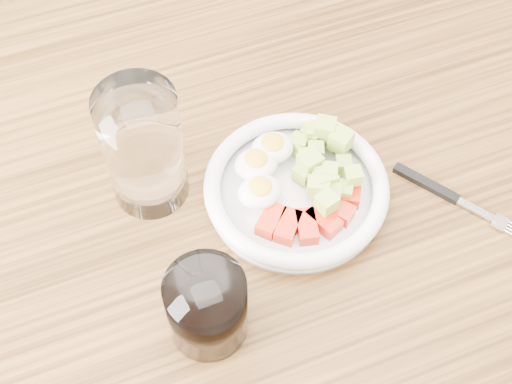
# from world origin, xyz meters

# --- Properties ---
(dining_table) EXTENTS (1.50, 0.90, 0.77)m
(dining_table) POSITION_xyz_m (0.00, 0.00, 0.67)
(dining_table) COLOR brown
(dining_table) RESTS_ON ground
(bowl) EXTENTS (0.21, 0.21, 0.05)m
(bowl) POSITION_xyz_m (0.04, 0.01, 0.79)
(bowl) COLOR white
(bowl) RESTS_ON dining_table
(fork) EXTENTS (0.10, 0.15, 0.01)m
(fork) POSITION_xyz_m (0.20, -0.05, 0.77)
(fork) COLOR black
(fork) RESTS_ON dining_table
(water_glass) EXTENTS (0.09, 0.09, 0.15)m
(water_glass) POSITION_xyz_m (-0.11, 0.08, 0.85)
(water_glass) COLOR white
(water_glass) RESTS_ON dining_table
(coffee_glass) EXTENTS (0.08, 0.08, 0.09)m
(coffee_glass) POSITION_xyz_m (-0.11, -0.11, 0.81)
(coffee_glass) COLOR white
(coffee_glass) RESTS_ON dining_table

